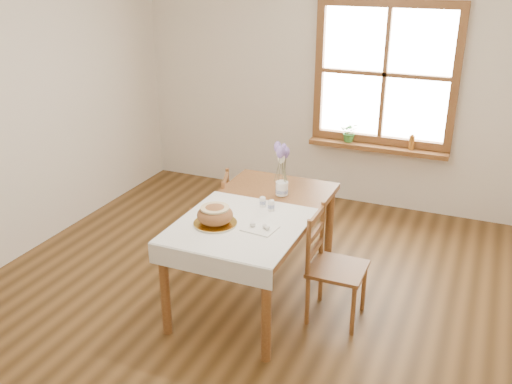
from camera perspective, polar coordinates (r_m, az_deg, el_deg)
ground at (r=4.53m, az=-1.53°, el=-11.93°), size 5.00×5.00×0.00m
room_walls at (r=3.83m, az=-1.79°, el=9.60°), size 4.60×5.10×2.65m
window at (r=6.06m, az=12.78°, el=11.41°), size 1.46×0.08×1.46m
window_sill at (r=6.18m, az=12.05°, el=4.39°), size 1.46×0.20×0.05m
dining_table at (r=4.44m, az=0.00°, el=-2.80°), size 0.90×1.60×0.75m
table_linen at (r=4.15m, az=-1.66°, el=-3.34°), size 0.91×0.99×0.01m
chair_left at (r=5.12m, az=-4.92°, el=-2.48°), size 0.50×0.49×0.81m
chair_right at (r=4.30m, az=8.18°, el=-7.46°), size 0.42×0.41×0.86m
bread_plate at (r=4.15m, az=-4.09°, el=-3.15°), size 0.37×0.37×0.02m
bread_loaf at (r=4.12m, az=-4.12°, el=-2.14°), size 0.26×0.26×0.14m
egg_napkin at (r=4.08m, az=0.39°, el=-3.65°), size 0.25×0.22×0.01m
eggs at (r=4.07m, az=0.39°, el=-3.34°), size 0.19×0.18×0.04m
salt_shaker at (r=4.41m, az=0.67°, el=-0.95°), size 0.06×0.06×0.09m
pepper_shaker at (r=4.34m, az=1.53°, el=-1.32°), size 0.06×0.06×0.09m
flower_vase at (r=4.64m, az=2.60°, el=0.28°), size 0.13×0.13×0.11m
lavender_bouquet at (r=4.56m, az=2.65°, el=2.89°), size 0.18×0.18×0.34m
potted_plant at (r=6.21m, az=9.35°, el=5.72°), size 0.21×0.23×0.17m
amber_bottle at (r=6.09m, az=15.30°, el=4.86°), size 0.07×0.07×0.16m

